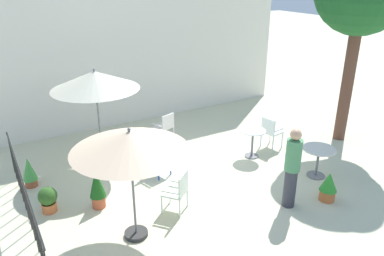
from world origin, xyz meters
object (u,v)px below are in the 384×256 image
Objects in this scene: patio_umbrella_1 at (95,81)px; cafe_table_0 at (253,138)px; patio_chair_2 at (165,125)px; patio_umbrella_0 at (130,142)px; patio_chair_3 at (271,130)px; potted_plant_1 at (97,187)px; potted_plant_3 at (29,172)px; standing_person at (292,167)px; potted_plant_2 at (328,186)px; patio_chair_0 at (178,190)px; patio_chair_1 at (156,156)px; cafe_table_1 at (318,157)px; potted_plant_0 at (48,199)px.

cafe_table_0 is (3.56, -1.63, -1.67)m from patio_umbrella_1.
patio_umbrella_1 reaches higher than patio_chair_2.
patio_umbrella_1 reaches higher than patio_umbrella_0.
patio_chair_3 is 5.03m from potted_plant_1.
standing_person reaches higher than potted_plant_3.
cafe_table_0 is 0.85× the size of patio_chair_3.
patio_umbrella_1 is (0.37, 3.12, 0.26)m from patio_umbrella_0.
cafe_table_0 is 2.57m from patio_chair_2.
potted_plant_3 is 0.41× the size of standing_person.
potted_plant_1 is 1.40× the size of potted_plant_2.
patio_chair_1 is at bearing 79.88° from patio_chair_0.
patio_umbrella_0 is 2.67× the size of patio_chair_1.
standing_person reaches higher than patio_chair_2.
standing_person reaches higher than patio_chair_3.
cafe_table_1 is at bearing -37.31° from patio_umbrella_1.
patio_chair_2 is 0.93× the size of potted_plant_1.
patio_umbrella_1 is 2.91× the size of patio_chair_2.
patio_chair_0 is 2.36m from standing_person.
potted_plant_3 is at bearing 153.68° from cafe_table_1.
patio_chair_1 is at bearing -18.55° from potted_plant_3.
potted_plant_2 is (5.28, -2.59, 0.05)m from potted_plant_0.
patio_umbrella_1 is 3.78× the size of potted_plant_2.
potted_plant_0 is at bearing -152.10° from patio_chair_2.
patio_umbrella_0 reaches higher than patio_chair_3.
patio_umbrella_1 is 3.27× the size of cafe_table_0.
patio_chair_3 reaches higher than potted_plant_2.
potted_plant_0 is at bearing 153.88° from potted_plant_2.
patio_chair_2 is at bearing 40.24° from potted_plant_1.
patio_chair_2 is at bearing 100.58° from standing_person.
patio_chair_0 reaches higher than potted_plant_0.
potted_plant_0 is 1.26m from potted_plant_3.
potted_plant_2 is at bearing -26.12° from potted_plant_0.
potted_plant_0 is (-5.87, 1.74, -0.22)m from cafe_table_1.
patio_chair_2 is 4.33m from standing_person.
potted_plant_0 is at bearing 158.96° from potted_plant_1.
potted_plant_2 is 0.91× the size of potted_plant_3.
potted_plant_2 is (4.35, -2.23, -0.14)m from potted_plant_1.
cafe_table_0 is 1.15× the size of potted_plant_2.
potted_plant_3 is (-6.11, 1.20, -0.16)m from patio_chair_3.
cafe_table_0 is at bearing -1.42° from potted_plant_0.
potted_plant_3 is at bearing 116.20° from patio_umbrella_0.
cafe_table_1 reaches higher than potted_plant_0.
patio_umbrella_0 is 1.25× the size of standing_person.
patio_chair_0 is 0.51× the size of standing_person.
patio_chair_1 is (0.98, -1.18, -1.72)m from patio_umbrella_1.
patio_chair_3 is 5.95m from potted_plant_0.
potted_plant_0 is (-2.60, -0.32, -0.18)m from patio_chair_1.
patio_umbrella_1 is 2.30m from patio_chair_1.
patio_umbrella_1 is 4.25m from cafe_table_0.
potted_plant_3 is at bearing -171.94° from patio_umbrella_1.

